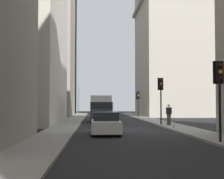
{
  "coord_description": "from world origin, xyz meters",
  "views": [
    {
      "loc": [
        -25.45,
        2.13,
        1.9
      ],
      "look_at": [
        18.22,
        -0.19,
        3.85
      ],
      "focal_mm": 53.63,
      "sensor_mm": 36.0,
      "label": 1
    }
  ],
  "objects_px": {
    "delivery_truck": "(101,108)",
    "pedestrian": "(169,114)",
    "sedan_white": "(106,124)",
    "traffic_light_foreground": "(220,82)",
    "traffic_light_far_junction": "(138,98)",
    "discarded_bottle": "(174,126)",
    "traffic_light_midblock": "(161,90)"
  },
  "relations": [
    {
      "from": "delivery_truck",
      "to": "pedestrian",
      "type": "distance_m",
      "value": 10.12
    },
    {
      "from": "sedan_white",
      "to": "traffic_light_foreground",
      "type": "relative_size",
      "value": 1.12
    },
    {
      "from": "traffic_light_far_junction",
      "to": "pedestrian",
      "type": "relative_size",
      "value": 2.05
    },
    {
      "from": "discarded_bottle",
      "to": "sedan_white",
      "type": "bearing_deg",
      "value": 126.86
    },
    {
      "from": "pedestrian",
      "to": "sedan_white",
      "type": "bearing_deg",
      "value": 140.9
    },
    {
      "from": "delivery_truck",
      "to": "traffic_light_foreground",
      "type": "bearing_deg",
      "value": -166.12
    },
    {
      "from": "traffic_light_foreground",
      "to": "discarded_bottle",
      "type": "distance_m",
      "value": 10.1
    },
    {
      "from": "traffic_light_midblock",
      "to": "discarded_bottle",
      "type": "distance_m",
      "value": 5.29
    },
    {
      "from": "sedan_white",
      "to": "discarded_bottle",
      "type": "bearing_deg",
      "value": -53.14
    },
    {
      "from": "traffic_light_foreground",
      "to": "sedan_white",
      "type": "bearing_deg",
      "value": 42.21
    },
    {
      "from": "pedestrian",
      "to": "discarded_bottle",
      "type": "bearing_deg",
      "value": 174.57
    },
    {
      "from": "delivery_truck",
      "to": "traffic_light_midblock",
      "type": "distance_m",
      "value": 8.85
    },
    {
      "from": "traffic_light_foreground",
      "to": "pedestrian",
      "type": "relative_size",
      "value": 2.17
    },
    {
      "from": "traffic_light_foreground",
      "to": "discarded_bottle",
      "type": "height_order",
      "value": "traffic_light_foreground"
    },
    {
      "from": "sedan_white",
      "to": "pedestrian",
      "type": "xyz_separation_m",
      "value": [
        6.89,
        -5.6,
        0.45
      ]
    },
    {
      "from": "traffic_light_foreground",
      "to": "traffic_light_far_junction",
      "type": "distance_m",
      "value": 32.54
    },
    {
      "from": "traffic_light_midblock",
      "to": "traffic_light_far_junction",
      "type": "height_order",
      "value": "traffic_light_midblock"
    },
    {
      "from": "traffic_light_far_junction",
      "to": "traffic_light_midblock",
      "type": "bearing_deg",
      "value": 178.77
    },
    {
      "from": "traffic_light_midblock",
      "to": "traffic_light_foreground",
      "type": "bearing_deg",
      "value": 179.88
    },
    {
      "from": "sedan_white",
      "to": "discarded_bottle",
      "type": "relative_size",
      "value": 15.93
    },
    {
      "from": "sedan_white",
      "to": "traffic_light_far_junction",
      "type": "distance_m",
      "value": 27.47
    },
    {
      "from": "delivery_truck",
      "to": "sedan_white",
      "type": "bearing_deg",
      "value": -180.0
    },
    {
      "from": "sedan_white",
      "to": "pedestrian",
      "type": "height_order",
      "value": "pedestrian"
    },
    {
      "from": "discarded_bottle",
      "to": "traffic_light_foreground",
      "type": "bearing_deg",
      "value": 179.24
    },
    {
      "from": "traffic_light_foreground",
      "to": "traffic_light_far_junction",
      "type": "height_order",
      "value": "traffic_light_foreground"
    },
    {
      "from": "sedan_white",
      "to": "traffic_light_far_junction",
      "type": "xyz_separation_m",
      "value": [
        26.8,
        -5.63,
        2.15
      ]
    },
    {
      "from": "traffic_light_midblock",
      "to": "discarded_bottle",
      "type": "height_order",
      "value": "traffic_light_midblock"
    },
    {
      "from": "traffic_light_foreground",
      "to": "pedestrian",
      "type": "bearing_deg",
      "value": -1.83
    },
    {
      "from": "traffic_light_far_junction",
      "to": "pedestrian",
      "type": "distance_m",
      "value": 19.98
    },
    {
      "from": "traffic_light_foreground",
      "to": "discarded_bottle",
      "type": "xyz_separation_m",
      "value": [
        9.73,
        -0.13,
        -2.71
      ]
    },
    {
      "from": "sedan_white",
      "to": "traffic_light_foreground",
      "type": "distance_m",
      "value": 8.07
    },
    {
      "from": "sedan_white",
      "to": "traffic_light_far_junction",
      "type": "relative_size",
      "value": 1.18
    }
  ]
}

